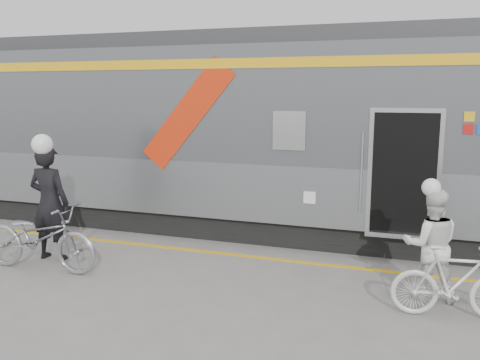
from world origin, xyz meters
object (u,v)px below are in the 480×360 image
at_px(man, 49,203).
at_px(woman, 431,245).
at_px(bicycle_right, 455,282).
at_px(bicycle_left, 39,237).

relative_size(man, woman, 1.27).
bearing_deg(bicycle_right, bicycle_left, 84.08).
relative_size(woman, bicycle_right, 0.99).
xyz_separation_m(man, woman, (6.30, 0.27, -0.21)).
height_order(man, bicycle_right, man).
bearing_deg(bicycle_right, woman, 20.26).
xyz_separation_m(bicycle_left, woman, (6.10, 0.82, 0.24)).
bearing_deg(man, woman, -179.67).
distance_m(woman, bicycle_right, 0.70).
distance_m(bicycle_left, woman, 6.16).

